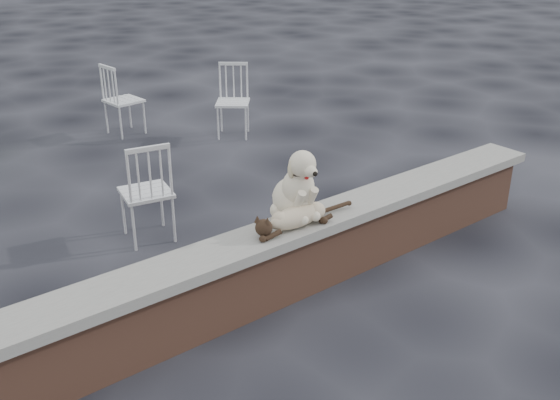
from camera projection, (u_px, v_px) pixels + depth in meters
ground at (257, 306)px, 4.81m from camera, size 60.00×60.00×0.00m
brick_wall at (256, 277)px, 4.71m from camera, size 6.00×0.30×0.50m
capstone at (256, 242)px, 4.59m from camera, size 6.20×0.40×0.08m
dog at (293, 182)px, 4.77m from camera, size 0.42×0.53×0.58m
cat at (297, 215)px, 4.70m from camera, size 1.10×0.35×0.18m
chair_d at (233, 101)px, 8.32m from camera, size 0.79×0.79×0.94m
chair_c at (146, 190)px, 5.63m from camera, size 0.66×0.66×0.94m
chair_e at (124, 99)px, 8.40m from camera, size 0.61×0.61×0.94m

